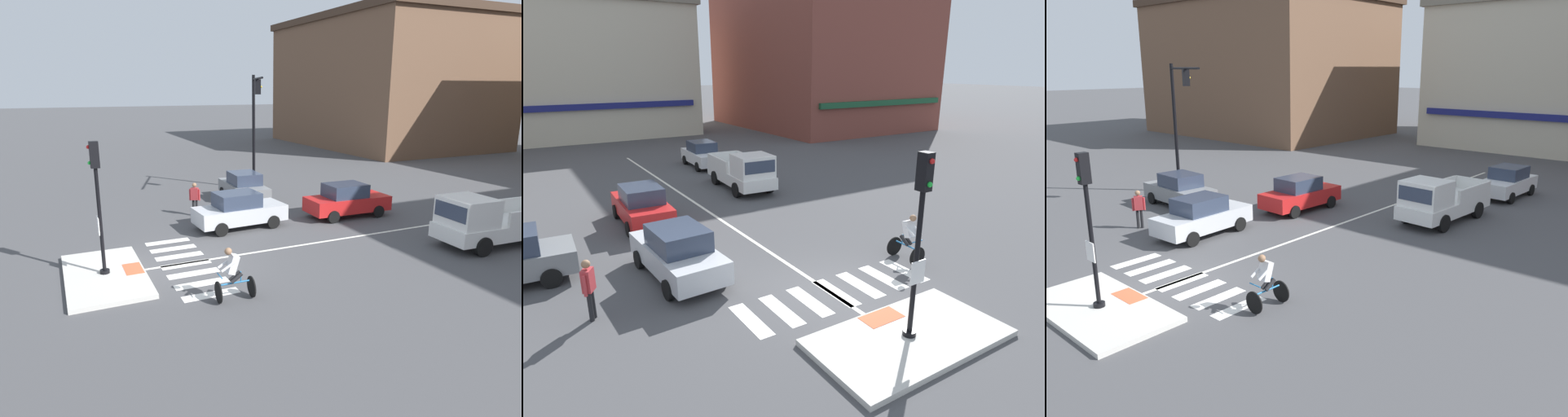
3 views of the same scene
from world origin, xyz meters
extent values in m
plane|color=#474749|center=(0.00, 0.00, 0.00)|extent=(300.00, 300.00, 0.00)
cube|color=beige|center=(0.00, -2.73, 0.07)|extent=(4.80, 2.55, 0.15)
cube|color=#DB5B38|center=(0.00, -1.81, 0.15)|extent=(1.10, 0.60, 0.01)
cylinder|color=black|center=(0.00, -2.73, 0.21)|extent=(0.32, 0.32, 0.12)
cylinder|color=black|center=(0.00, -2.73, 1.99)|extent=(0.12, 0.12, 3.45)
cube|color=white|center=(0.00, -2.81, 1.82)|extent=(0.44, 0.03, 0.56)
cube|color=black|center=(0.00, -2.73, 4.14)|extent=(0.24, 0.28, 0.84)
sphere|color=red|center=(0.00, -2.89, 4.39)|extent=(0.12, 0.12, 0.12)
sphere|color=green|center=(0.00, -2.89, 3.89)|extent=(0.12, 0.12, 0.12)
cube|color=silver|center=(-2.79, 0.06, 0.00)|extent=(0.44, 1.80, 0.01)
cube|color=silver|center=(-1.86, 0.06, 0.00)|extent=(0.44, 1.80, 0.01)
cube|color=silver|center=(-0.93, 0.06, 0.00)|extent=(0.44, 1.80, 0.01)
cube|color=silver|center=(0.00, 0.06, 0.00)|extent=(0.44, 1.80, 0.01)
cube|color=silver|center=(0.93, 0.06, 0.00)|extent=(0.44, 1.80, 0.01)
cube|color=silver|center=(1.86, 0.06, 0.00)|extent=(0.44, 1.80, 0.01)
cube|color=silver|center=(2.79, 0.06, 0.00)|extent=(0.44, 1.80, 0.01)
cube|color=silver|center=(-0.11, 10.00, 0.00)|extent=(0.14, 28.00, 0.01)
cylinder|color=black|center=(-10.84, 7.52, 3.46)|extent=(0.18, 0.18, 6.92)
cylinder|color=black|center=(-8.75, 6.84, 6.67)|extent=(4.22, 1.46, 0.11)
cube|color=black|center=(-8.54, 6.77, 6.22)|extent=(0.34, 0.37, 0.80)
sphere|color=gold|center=(-8.49, 6.93, 6.22)|extent=(0.12, 0.12, 0.12)
cube|color=brown|center=(-26.82, 30.19, 6.36)|extent=(21.82, 16.38, 12.73)
cube|color=#402D21|center=(-26.82, 30.19, 13.08)|extent=(22.47, 16.87, 0.70)
cube|color=navy|center=(-0.40, 31.95, 3.10)|extent=(17.11, 0.30, 0.50)
cube|color=silver|center=(-3.46, 3.57, 0.65)|extent=(1.92, 4.19, 0.70)
cube|color=#2D384C|center=(-3.45, 3.42, 1.32)|extent=(1.58, 1.98, 0.64)
cylinder|color=black|center=(-4.36, 4.79, 0.30)|extent=(0.21, 0.61, 0.60)
cylinder|color=black|center=(-2.69, 4.88, 0.30)|extent=(0.21, 0.61, 0.60)
cylinder|color=black|center=(-4.22, 2.26, 0.30)|extent=(0.21, 0.61, 0.60)
cylinder|color=black|center=(-2.56, 2.35, 0.30)|extent=(0.21, 0.61, 0.60)
cube|color=red|center=(-3.05, 9.11, 0.65)|extent=(1.82, 4.15, 0.70)
cube|color=#2D384C|center=(-3.05, 8.96, 1.32)|extent=(1.53, 1.94, 0.64)
cylinder|color=black|center=(-3.84, 10.41, 0.30)|extent=(0.20, 0.60, 0.60)
cylinder|color=black|center=(-2.18, 10.36, 0.30)|extent=(0.20, 0.60, 0.60)
cylinder|color=black|center=(-3.92, 7.87, 0.30)|extent=(0.20, 0.60, 0.60)
cylinder|color=black|center=(-2.25, 7.82, 0.30)|extent=(0.20, 0.60, 0.60)
cube|color=slate|center=(-8.14, 5.69, 0.65)|extent=(4.17, 1.89, 0.70)
cube|color=#2D384C|center=(-7.99, 5.68, 1.32)|extent=(1.97, 1.57, 0.64)
cylinder|color=black|center=(-9.45, 4.92, 0.30)|extent=(0.61, 0.21, 0.60)
cylinder|color=black|center=(-9.37, 6.58, 0.30)|extent=(0.61, 0.21, 0.60)
cylinder|color=black|center=(-6.91, 4.80, 0.30)|extent=(0.61, 0.21, 0.60)
cylinder|color=black|center=(-6.83, 6.46, 0.30)|extent=(0.61, 0.21, 0.60)
cube|color=white|center=(3.44, 18.34, 0.65)|extent=(1.88, 4.17, 0.70)
cube|color=#2D384C|center=(3.45, 18.49, 1.32)|extent=(1.56, 1.96, 0.64)
cylinder|color=black|center=(4.22, 17.03, 0.30)|extent=(0.21, 0.61, 0.60)
cylinder|color=black|center=(2.55, 17.11, 0.30)|extent=(0.21, 0.61, 0.60)
cylinder|color=black|center=(4.33, 19.57, 0.30)|extent=(0.21, 0.61, 0.60)
cylinder|color=black|center=(2.66, 19.65, 0.30)|extent=(0.21, 0.61, 0.60)
cube|color=white|center=(3.02, 12.10, 0.68)|extent=(2.18, 5.20, 0.60)
cube|color=white|center=(2.93, 10.50, 1.53)|extent=(1.89, 1.80, 1.10)
cube|color=#2D384C|center=(2.89, 9.67, 1.61)|extent=(1.62, 0.17, 0.60)
cube|color=white|center=(3.97, 13.07, 1.28)|extent=(0.28, 2.81, 0.60)
cube|color=white|center=(2.19, 13.17, 1.28)|extent=(0.28, 2.81, 0.60)
cube|color=white|center=(3.16, 14.59, 1.28)|extent=(1.80, 0.20, 0.60)
cylinder|color=black|center=(3.84, 10.47, 0.38)|extent=(0.28, 0.77, 0.76)
cylinder|color=black|center=(2.02, 10.57, 0.38)|extent=(0.28, 0.77, 0.76)
cylinder|color=black|center=(4.01, 13.45, 0.38)|extent=(0.28, 0.77, 0.76)
cylinder|color=black|center=(2.19, 13.55, 0.38)|extent=(0.28, 0.77, 0.76)
cylinder|color=black|center=(3.40, 0.09, 0.33)|extent=(0.66, 0.05, 0.66)
cylinder|color=black|center=(3.43, 1.14, 0.33)|extent=(0.66, 0.05, 0.66)
cylinder|color=#2370AD|center=(3.42, 0.62, 0.55)|extent=(0.07, 0.89, 0.05)
cylinder|color=#2370AD|center=(3.42, 0.80, 0.73)|extent=(0.04, 0.04, 0.30)
cylinder|color=#2370AD|center=(3.41, 0.14, 0.85)|extent=(0.44, 0.05, 0.04)
cylinder|color=black|center=(3.50, 0.64, 0.73)|extent=(0.13, 0.40, 0.33)
cylinder|color=black|center=(3.34, 0.64, 0.73)|extent=(0.13, 0.40, 0.33)
cube|color=silver|center=(3.41, 0.54, 1.16)|extent=(0.35, 0.39, 0.60)
sphere|color=#936B4C|center=(3.41, 0.42, 1.57)|extent=(0.22, 0.22, 0.22)
cylinder|color=silver|center=(3.57, 0.35, 1.16)|extent=(0.09, 0.46, 0.31)
cylinder|color=silver|center=(3.25, 0.36, 1.16)|extent=(0.09, 0.46, 0.31)
cylinder|color=black|center=(-6.18, 2.36, 0.41)|extent=(0.12, 0.12, 0.82)
cylinder|color=black|center=(-6.26, 2.22, 0.41)|extent=(0.12, 0.12, 0.82)
cube|color=#B73338|center=(-6.22, 2.29, 1.12)|extent=(0.37, 0.42, 0.60)
cylinder|color=#B73338|center=(-6.10, 2.49, 1.07)|extent=(0.09, 0.09, 0.56)
cylinder|color=#B73338|center=(-6.33, 2.09, 1.07)|extent=(0.09, 0.09, 0.56)
sphere|color=#936B4C|center=(-6.22, 2.29, 1.56)|extent=(0.22, 0.22, 0.22)
camera|label=1|loc=(15.36, -4.02, 6.17)|focal=31.96mm
camera|label=2|loc=(-7.44, -8.96, 6.24)|focal=30.74mm
camera|label=3|loc=(13.29, -8.78, 6.70)|focal=35.44mm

